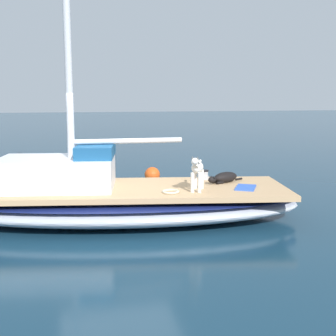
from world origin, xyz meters
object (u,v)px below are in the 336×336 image
(dog_white, at_px, (197,169))
(coiled_rope, at_px, (171,192))
(sailboat_main, at_px, (119,203))
(mooring_buoy, at_px, (152,175))
(deck_towel, at_px, (246,187))
(deck_winch, at_px, (205,175))
(dog_black, at_px, (224,178))

(dog_white, distance_m, coiled_rope, 0.66)
(dog_white, bearing_deg, sailboat_main, 64.38)
(mooring_buoy, bearing_deg, deck_towel, -166.42)
(dog_white, bearing_deg, deck_winch, -24.85)
(deck_towel, xyz_separation_m, mooring_buoy, (4.32, 1.04, -0.46))
(dog_white, xyz_separation_m, coiled_rope, (-0.04, 0.52, -0.40))
(dog_black, xyz_separation_m, dog_white, (-0.67, 0.79, 0.32))
(coiled_rope, bearing_deg, dog_white, -85.48)
(coiled_rope, height_order, mooring_buoy, coiled_rope)
(dog_black, bearing_deg, dog_white, 130.27)
(deck_towel, bearing_deg, dog_white, 91.97)
(deck_winch, relative_size, mooring_buoy, 0.48)
(sailboat_main, distance_m, mooring_buoy, 3.92)
(sailboat_main, relative_size, coiled_rope, 23.29)
(sailboat_main, height_order, deck_towel, deck_towel)
(dog_black, xyz_separation_m, mooring_buoy, (3.68, 0.83, -0.55))
(coiled_rope, xyz_separation_m, mooring_buoy, (4.39, -0.48, -0.46))
(sailboat_main, xyz_separation_m, deck_towel, (-0.64, -2.41, 0.34))
(dog_black, bearing_deg, deck_towel, -161.53)
(deck_winch, relative_size, coiled_rope, 0.65)
(sailboat_main, height_order, mooring_buoy, sailboat_main)
(deck_winch, bearing_deg, deck_towel, -154.71)
(dog_white, relative_size, mooring_buoy, 2.02)
(deck_winch, xyz_separation_m, coiled_rope, (-1.13, 1.02, -0.08))
(dog_black, relative_size, dog_white, 1.02)
(dog_white, xyz_separation_m, deck_winch, (1.09, -0.50, -0.32))
(dog_white, bearing_deg, coiled_rope, 94.52)
(dog_white, height_order, deck_winch, dog_white)
(dog_white, bearing_deg, dog_black, -49.73)
(dog_black, bearing_deg, sailboat_main, 89.86)
(deck_towel, bearing_deg, sailboat_main, 75.12)
(deck_winch, bearing_deg, sailboat_main, 102.21)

